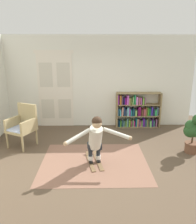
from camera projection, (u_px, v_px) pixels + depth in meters
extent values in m
plane|color=brown|center=(102.00, 163.00, 5.00)|extent=(7.20, 7.20, 0.00)
cube|color=silver|center=(100.00, 82.00, 7.09)|extent=(6.00, 0.10, 2.90)
cube|color=silver|center=(47.00, 91.00, 7.09)|extent=(0.55, 0.04, 2.35)
cube|color=beige|center=(46.00, 75.00, 6.92)|extent=(0.41, 0.01, 0.76)
cube|color=beige|center=(48.00, 109.00, 7.23)|extent=(0.41, 0.01, 0.64)
cube|color=silver|center=(64.00, 91.00, 7.10)|extent=(0.55, 0.04, 2.35)
cube|color=beige|center=(63.00, 75.00, 6.93)|extent=(0.41, 0.01, 0.76)
cube|color=beige|center=(65.00, 109.00, 7.24)|extent=(0.41, 0.01, 0.64)
cube|color=silver|center=(53.00, 52.00, 6.75)|extent=(1.22, 0.04, 0.10)
cube|color=#825B49|center=(94.00, 162.00, 5.03)|extent=(2.39, 1.94, 0.01)
cube|color=olive|center=(117.00, 110.00, 7.15)|extent=(0.04, 0.30, 1.14)
cube|color=olive|center=(159.00, 110.00, 7.17)|extent=(0.04, 0.30, 1.14)
cube|color=olive|center=(137.00, 126.00, 7.32)|extent=(1.38, 0.30, 0.02)
cube|color=olive|center=(138.00, 115.00, 7.21)|extent=(1.38, 0.30, 0.02)
cube|color=olive|center=(138.00, 104.00, 7.11)|extent=(1.38, 0.30, 0.02)
cube|color=olive|center=(139.00, 93.00, 7.00)|extent=(1.38, 0.30, 0.02)
cube|color=#294550|center=(118.00, 123.00, 7.27)|extent=(0.04, 0.16, 0.24)
cube|color=navy|center=(119.00, 123.00, 7.27)|extent=(0.03, 0.21, 0.21)
cube|color=#63D135|center=(121.00, 123.00, 7.27)|extent=(0.04, 0.19, 0.20)
cube|color=navy|center=(122.00, 123.00, 7.26)|extent=(0.04, 0.16, 0.22)
cube|color=#69A49C|center=(124.00, 123.00, 7.29)|extent=(0.04, 0.15, 0.18)
cube|color=#588E41|center=(126.00, 123.00, 7.29)|extent=(0.05, 0.18, 0.18)
cube|color=#649D9D|center=(127.00, 122.00, 7.28)|extent=(0.03, 0.23, 0.28)
cube|color=#7BAF30|center=(129.00, 123.00, 7.29)|extent=(0.05, 0.24, 0.22)
cube|color=#8D4252|center=(131.00, 123.00, 7.28)|extent=(0.03, 0.24, 0.19)
cube|color=#73AE63|center=(133.00, 123.00, 7.27)|extent=(0.03, 0.16, 0.23)
cube|color=#B21D70|center=(134.00, 123.00, 7.27)|extent=(0.03, 0.14, 0.19)
cube|color=#196873|center=(136.00, 122.00, 7.27)|extent=(0.06, 0.18, 0.28)
cube|color=tan|center=(137.00, 123.00, 7.26)|extent=(0.04, 0.16, 0.25)
cube|color=#6B3768|center=(139.00, 123.00, 7.30)|extent=(0.04, 0.15, 0.23)
cube|color=#B85065|center=(140.00, 123.00, 7.30)|extent=(0.03, 0.14, 0.18)
cube|color=#70BB57|center=(142.00, 123.00, 7.29)|extent=(0.03, 0.15, 0.20)
cube|color=#5A21A3|center=(144.00, 122.00, 7.26)|extent=(0.06, 0.15, 0.29)
cube|color=#334F59|center=(145.00, 122.00, 7.29)|extent=(0.04, 0.23, 0.24)
cube|color=olive|center=(147.00, 122.00, 7.29)|extent=(0.04, 0.15, 0.25)
cube|color=#5F3E52|center=(148.00, 123.00, 7.31)|extent=(0.04, 0.16, 0.19)
cube|color=#5BB158|center=(150.00, 123.00, 7.28)|extent=(0.06, 0.23, 0.20)
cube|color=#37146E|center=(152.00, 122.00, 7.28)|extent=(0.04, 0.19, 0.25)
cube|color=#346C64|center=(153.00, 123.00, 7.30)|extent=(0.05, 0.17, 0.20)
cube|color=#804B72|center=(156.00, 122.00, 7.31)|extent=(0.04, 0.24, 0.24)
cube|color=#3C698F|center=(118.00, 112.00, 7.17)|extent=(0.05, 0.17, 0.23)
cube|color=teal|center=(120.00, 112.00, 7.15)|extent=(0.06, 0.22, 0.22)
cube|color=tan|center=(122.00, 111.00, 7.16)|extent=(0.08, 0.21, 0.29)
cube|color=navy|center=(124.00, 111.00, 7.17)|extent=(0.04, 0.18, 0.29)
cube|color=#334868|center=(126.00, 112.00, 7.18)|extent=(0.03, 0.22, 0.22)
cube|color=#66ACBA|center=(128.00, 111.00, 7.16)|extent=(0.06, 0.23, 0.28)
cube|color=#B34CC2|center=(129.00, 112.00, 7.18)|extent=(0.05, 0.18, 0.23)
cube|color=#1A6874|center=(131.00, 113.00, 7.17)|extent=(0.05, 0.23, 0.19)
cube|color=#14394F|center=(133.00, 112.00, 7.15)|extent=(0.06, 0.21, 0.24)
cube|color=#8CCF68|center=(136.00, 112.00, 7.20)|extent=(0.05, 0.23, 0.18)
cube|color=#530E3F|center=(138.00, 111.00, 7.16)|extent=(0.03, 0.22, 0.26)
cube|color=#881659|center=(140.00, 111.00, 7.15)|extent=(0.06, 0.15, 0.29)
cube|color=#4E321E|center=(142.00, 112.00, 7.19)|extent=(0.06, 0.22, 0.22)
cube|color=#AE4A57|center=(144.00, 112.00, 7.18)|extent=(0.06, 0.19, 0.22)
cube|color=brown|center=(146.00, 111.00, 7.19)|extent=(0.04, 0.19, 0.26)
cube|color=green|center=(148.00, 112.00, 7.17)|extent=(0.04, 0.20, 0.25)
cube|color=#176743|center=(150.00, 111.00, 7.20)|extent=(0.05, 0.15, 0.24)
cube|color=#4E2AC7|center=(152.00, 111.00, 7.16)|extent=(0.05, 0.14, 0.29)
cube|color=navy|center=(153.00, 112.00, 7.18)|extent=(0.04, 0.21, 0.22)
cube|color=#30BE5B|center=(155.00, 112.00, 7.20)|extent=(0.05, 0.21, 0.19)
cube|color=#5E84A2|center=(157.00, 111.00, 7.18)|extent=(0.04, 0.14, 0.27)
cube|color=purple|center=(118.00, 100.00, 7.05)|extent=(0.04, 0.16, 0.29)
cube|color=#AD6822|center=(120.00, 100.00, 7.06)|extent=(0.06, 0.19, 0.29)
cube|color=#453055|center=(122.00, 100.00, 7.05)|extent=(0.05, 0.20, 0.28)
cube|color=navy|center=(124.00, 101.00, 7.06)|extent=(0.03, 0.15, 0.21)
cube|color=#981889|center=(126.00, 101.00, 7.08)|extent=(0.04, 0.17, 0.22)
cube|color=#CE59D2|center=(128.00, 100.00, 7.05)|extent=(0.05, 0.22, 0.29)
cube|color=#9F9159|center=(129.00, 101.00, 7.06)|extent=(0.04, 0.22, 0.21)
cube|color=olive|center=(131.00, 101.00, 7.09)|extent=(0.03, 0.18, 0.20)
cube|color=#93D176|center=(133.00, 101.00, 7.07)|extent=(0.04, 0.19, 0.23)
cube|color=#31D572|center=(135.00, 100.00, 7.08)|extent=(0.03, 0.17, 0.29)
cube|color=#CA6FBD|center=(137.00, 100.00, 7.06)|extent=(0.06, 0.21, 0.25)
cube|color=#9E5E64|center=(139.00, 101.00, 7.08)|extent=(0.06, 0.18, 0.22)
cube|color=#A947A1|center=(141.00, 101.00, 7.06)|extent=(0.04, 0.19, 0.22)
cube|color=#64A538|center=(143.00, 101.00, 7.09)|extent=(0.05, 0.24, 0.22)
cube|color=#A25C8F|center=(145.00, 101.00, 7.09)|extent=(0.03, 0.18, 0.20)
cylinder|color=tan|center=(7.00, 141.00, 5.69)|extent=(0.07, 0.07, 0.42)
cylinder|color=tan|center=(23.00, 144.00, 5.48)|extent=(0.07, 0.07, 0.42)
cylinder|color=tan|center=(22.00, 134.00, 6.14)|extent=(0.07, 0.07, 0.42)
cylinder|color=tan|center=(37.00, 137.00, 5.93)|extent=(0.07, 0.07, 0.42)
cube|color=tan|center=(21.00, 130.00, 5.74)|extent=(0.80, 0.80, 0.06)
cube|color=#ABBCE5|center=(21.00, 128.00, 5.73)|extent=(0.72, 0.72, 0.04)
cube|color=tan|center=(28.00, 115.00, 5.88)|extent=(0.56, 0.32, 0.60)
cube|color=tan|center=(13.00, 123.00, 5.81)|extent=(0.30, 0.53, 0.28)
cube|color=tan|center=(29.00, 125.00, 5.58)|extent=(0.30, 0.53, 0.28)
cylinder|color=brown|center=(191.00, 147.00, 5.48)|extent=(0.31, 0.31, 0.26)
cylinder|color=brown|center=(192.00, 143.00, 5.45)|extent=(0.33, 0.33, 0.04)
cylinder|color=#4C3823|center=(193.00, 136.00, 5.39)|extent=(0.04, 0.04, 0.36)
sphere|color=#224921|center=(194.00, 131.00, 5.28)|extent=(0.32, 0.32, 0.32)
sphere|color=#224921|center=(196.00, 132.00, 5.30)|extent=(0.26, 0.26, 0.26)
sphere|color=#224921|center=(190.00, 131.00, 5.35)|extent=(0.32, 0.32, 0.32)
sphere|color=#224921|center=(192.00, 126.00, 5.33)|extent=(0.31, 0.31, 0.31)
cube|color=brown|center=(90.00, 162.00, 5.00)|extent=(0.25, 0.83, 0.01)
cube|color=brown|center=(88.00, 153.00, 5.36)|extent=(0.11, 0.13, 0.06)
cube|color=black|center=(91.00, 162.00, 4.98)|extent=(0.10, 0.13, 0.04)
cube|color=brown|center=(98.00, 161.00, 5.04)|extent=(0.25, 0.83, 0.01)
cube|color=brown|center=(95.00, 153.00, 5.39)|extent=(0.11, 0.13, 0.06)
cube|color=black|center=(98.00, 161.00, 5.02)|extent=(0.10, 0.13, 0.04)
cylinder|color=white|center=(90.00, 158.00, 4.97)|extent=(0.13, 0.13, 0.10)
cylinder|color=#1E252B|center=(90.00, 150.00, 4.92)|extent=(0.11, 0.11, 0.30)
cylinder|color=#1E252B|center=(91.00, 146.00, 4.86)|extent=(0.13, 0.13, 0.22)
cylinder|color=white|center=(98.00, 157.00, 5.01)|extent=(0.13, 0.13, 0.10)
cylinder|color=#1E252B|center=(98.00, 149.00, 4.95)|extent=(0.11, 0.11, 0.30)
cylinder|color=#1E252B|center=(99.00, 146.00, 4.90)|extent=(0.13, 0.13, 0.22)
cube|color=#1E252B|center=(95.00, 146.00, 4.88)|extent=(0.33, 0.23, 0.14)
cylinder|color=silver|center=(95.00, 138.00, 4.72)|extent=(0.36, 0.50, 0.59)
sphere|color=tan|center=(97.00, 123.00, 4.47)|extent=(0.24, 0.24, 0.20)
sphere|color=#382619|center=(97.00, 121.00, 4.47)|extent=(0.25, 0.25, 0.21)
cylinder|color=silver|center=(78.00, 137.00, 4.40)|extent=(0.52, 0.40, 0.23)
sphere|color=tan|center=(66.00, 144.00, 4.26)|extent=(0.11, 0.11, 0.09)
cylinder|color=silver|center=(117.00, 133.00, 4.56)|extent=(0.58, 0.21, 0.23)
sphere|color=tan|center=(130.00, 138.00, 4.53)|extent=(0.11, 0.11, 0.09)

